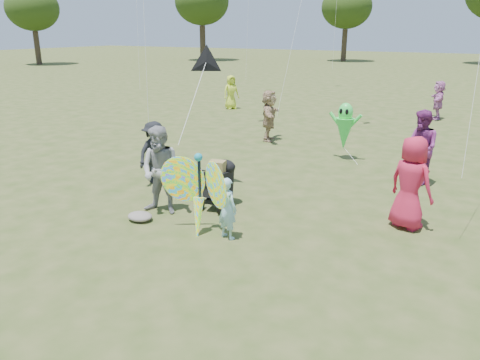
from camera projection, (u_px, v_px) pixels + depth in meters
name	position (u px, v px, depth m)	size (l,w,h in m)	color
ground	(207.00, 268.00, 7.88)	(160.00, 160.00, 0.00)	#51592B
child_girl	(227.00, 208.00, 8.83)	(0.44, 0.29, 1.21)	#97CCD5
adult_man	(161.00, 171.00, 9.97)	(0.93, 0.73, 1.91)	#939298
grey_bag	(140.00, 216.00, 9.80)	(0.55, 0.45, 0.17)	slate
crowd_a	(411.00, 183.00, 9.22)	(0.92, 0.60, 1.88)	#BE1E3E
crowd_b	(155.00, 152.00, 12.02)	(1.04, 0.60, 1.61)	black
crowd_d	(269.00, 116.00, 16.57)	(1.67, 0.53, 1.80)	tan
crowd_e	(421.00, 147.00, 11.90)	(0.93, 0.72, 1.91)	#78286E
crowd_g	(231.00, 92.00, 23.23)	(0.81, 0.53, 1.66)	#C7DC33
crowd_j	(438.00, 100.00, 20.60)	(1.56, 0.50, 1.68)	#C470B2
jogging_stroller	(220.00, 181.00, 10.42)	(0.64, 1.11, 1.09)	black
butterfly_kite	(199.00, 193.00, 9.00)	(1.74, 0.75, 1.81)	#FA4F27
delta_kite_rig	(206.00, 63.00, 10.91)	(0.91, 2.13, 1.97)	black
alien_kite	(344.00, 128.00, 14.14)	(1.12, 0.69, 1.74)	#37EB50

